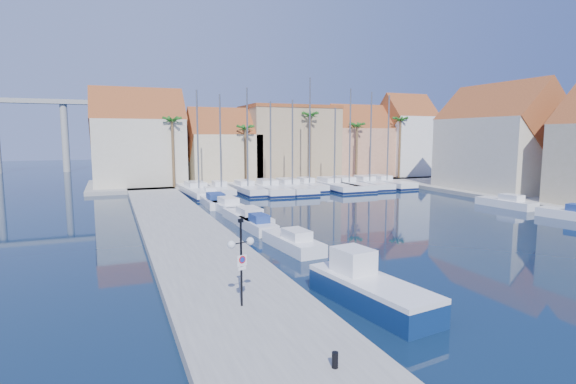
# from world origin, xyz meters

# --- Properties ---
(ground) EXTENTS (260.00, 260.00, 0.00)m
(ground) POSITION_xyz_m (0.00, 0.00, 0.00)
(ground) COLOR black
(ground) RESTS_ON ground
(quay_west) EXTENTS (6.00, 77.00, 0.50)m
(quay_west) POSITION_xyz_m (-9.00, 13.50, 0.25)
(quay_west) COLOR gray
(quay_west) RESTS_ON ground
(shore_north) EXTENTS (54.00, 16.00, 0.50)m
(shore_north) POSITION_xyz_m (10.00, 48.00, 0.25)
(shore_north) COLOR gray
(shore_north) RESTS_ON ground
(shore_east) EXTENTS (12.00, 60.00, 0.50)m
(shore_east) POSITION_xyz_m (32.00, 15.00, 0.25)
(shore_east) COLOR gray
(shore_east) RESTS_ON ground
(lamp_post) EXTENTS (1.18, 0.61, 3.62)m
(lamp_post) POSITION_xyz_m (-9.17, -2.22, 2.88)
(lamp_post) COLOR black
(lamp_post) RESTS_ON quay_west
(bollard) EXTENTS (0.20, 0.20, 0.49)m
(bollard) POSITION_xyz_m (-7.93, -8.00, 0.75)
(bollard) COLOR black
(bollard) RESTS_ON quay_west
(fishing_boat) EXTENTS (3.12, 6.83, 2.30)m
(fishing_boat) POSITION_xyz_m (-3.63, -2.97, 0.77)
(fishing_boat) COLOR navy
(fishing_boat) RESTS_ON ground
(motorboat_west_0) EXTENTS (2.34, 5.93, 1.40)m
(motorboat_west_0) POSITION_xyz_m (-3.01, 7.24, 0.51)
(motorboat_west_0) COLOR white
(motorboat_west_0) RESTS_ON ground
(motorboat_west_1) EXTENTS (1.92, 5.21, 1.40)m
(motorboat_west_1) POSITION_xyz_m (-3.47, 13.47, 0.51)
(motorboat_west_1) COLOR white
(motorboat_west_1) RESTS_ON ground
(motorboat_west_2) EXTENTS (2.60, 7.29, 1.40)m
(motorboat_west_2) POSITION_xyz_m (-3.23, 16.99, 0.51)
(motorboat_west_2) COLOR white
(motorboat_west_2) RESTS_ON ground
(motorboat_west_3) EXTENTS (2.65, 6.88, 1.40)m
(motorboat_west_3) POSITION_xyz_m (-3.37, 23.66, 0.51)
(motorboat_west_3) COLOR white
(motorboat_west_3) RESTS_ON ground
(motorboat_west_4) EXTENTS (2.43, 7.15, 1.40)m
(motorboat_west_4) POSITION_xyz_m (-3.76, 27.32, 0.51)
(motorboat_west_4) COLOR white
(motorboat_west_4) RESTS_ON ground
(motorboat_west_5) EXTENTS (1.86, 5.36, 1.40)m
(motorboat_west_5) POSITION_xyz_m (-3.17, 32.71, 0.51)
(motorboat_west_5) COLOR white
(motorboat_west_5) RESTS_ON ground
(motorboat_east_0) EXTENTS (3.03, 6.00, 1.40)m
(motorboat_east_0) POSITION_xyz_m (24.02, 7.68, 0.51)
(motorboat_east_0) COLOR white
(motorboat_east_0) RESTS_ON ground
(motorboat_east_1) EXTENTS (2.58, 6.25, 1.40)m
(motorboat_east_1) POSITION_xyz_m (24.01, 14.95, 0.51)
(motorboat_east_1) COLOR white
(motorboat_east_1) RESTS_ON ground
(sailboat_0) EXTENTS (3.80, 11.95, 12.78)m
(sailboat_0) POSITION_xyz_m (-3.93, 36.08, 0.57)
(sailboat_0) COLOR white
(sailboat_0) RESTS_ON ground
(sailboat_1) EXTENTS (2.45, 8.46, 12.38)m
(sailboat_1) POSITION_xyz_m (-1.01, 36.20, 0.61)
(sailboat_1) COLOR white
(sailboat_1) RESTS_ON ground
(sailboat_2) EXTENTS (3.07, 10.17, 13.24)m
(sailboat_2) POSITION_xyz_m (2.26, 35.79, 0.59)
(sailboat_2) COLOR white
(sailboat_2) RESTS_ON ground
(sailboat_3) EXTENTS (3.91, 12.05, 11.63)m
(sailboat_3) POSITION_xyz_m (5.26, 35.47, 0.55)
(sailboat_3) COLOR white
(sailboat_3) RESTS_ON ground
(sailboat_4) EXTENTS (3.39, 12.05, 11.93)m
(sailboat_4) POSITION_xyz_m (8.27, 35.58, 0.56)
(sailboat_4) COLOR white
(sailboat_4) RESTS_ON ground
(sailboat_5) EXTENTS (2.70, 9.11, 14.95)m
(sailboat_5) POSITION_xyz_m (11.19, 36.42, 0.64)
(sailboat_5) COLOR white
(sailboat_5) RESTS_ON ground
(sailboat_6) EXTENTS (3.12, 11.47, 11.01)m
(sailboat_6) POSITION_xyz_m (14.27, 35.24, 0.55)
(sailboat_6) COLOR white
(sailboat_6) RESTS_ON ground
(sailboat_7) EXTENTS (3.92, 12.02, 13.62)m
(sailboat_7) POSITION_xyz_m (16.77, 35.54, 0.57)
(sailboat_7) COLOR white
(sailboat_7) RESTS_ON ground
(sailboat_8) EXTENTS (3.77, 11.04, 13.30)m
(sailboat_8) POSITION_xyz_m (20.10, 35.53, 0.58)
(sailboat_8) COLOR white
(sailboat_8) RESTS_ON ground
(sailboat_9) EXTENTS (3.42, 11.43, 12.97)m
(sailboat_9) POSITION_xyz_m (23.01, 35.74, 0.57)
(sailboat_9) COLOR white
(sailboat_9) RESTS_ON ground
(building_0) EXTENTS (12.30, 9.00, 13.50)m
(building_0) POSITION_xyz_m (-10.00, 47.00, 6.52)
(building_0) COLOR beige
(building_0) RESTS_ON shore_north
(building_1) EXTENTS (10.30, 8.00, 11.00)m
(building_1) POSITION_xyz_m (2.00, 47.00, 5.30)
(building_1) COLOR #C7B78C
(building_1) RESTS_ON shore_north
(building_2) EXTENTS (14.20, 10.20, 11.50)m
(building_2) POSITION_xyz_m (13.00, 48.00, 6.26)
(building_2) COLOR tan
(building_2) RESTS_ON shore_north
(building_3) EXTENTS (10.30, 8.00, 12.00)m
(building_3) POSITION_xyz_m (25.00, 47.00, 5.86)
(building_3) COLOR tan
(building_3) RESTS_ON shore_north
(building_4) EXTENTS (8.30, 8.00, 14.00)m
(building_4) POSITION_xyz_m (34.00, 46.00, 6.97)
(building_4) COLOR white
(building_4) RESTS_ON shore_north
(building_6) EXTENTS (9.00, 14.30, 13.50)m
(building_6) POSITION_xyz_m (32.00, 24.00, 6.52)
(building_6) COLOR beige
(building_6) RESTS_ON shore_east
(palm_0) EXTENTS (2.60, 2.60, 10.15)m
(palm_0) POSITION_xyz_m (-6.00, 42.00, 9.08)
(palm_0) COLOR brown
(palm_0) RESTS_ON shore_north
(palm_1) EXTENTS (2.60, 2.60, 9.15)m
(palm_1) POSITION_xyz_m (4.00, 42.00, 8.14)
(palm_1) COLOR brown
(palm_1) RESTS_ON shore_north
(palm_2) EXTENTS (2.60, 2.60, 11.15)m
(palm_2) POSITION_xyz_m (14.00, 42.00, 10.02)
(palm_2) COLOR brown
(palm_2) RESTS_ON shore_north
(palm_3) EXTENTS (2.60, 2.60, 9.65)m
(palm_3) POSITION_xyz_m (22.00, 42.00, 8.61)
(palm_3) COLOR brown
(palm_3) RESTS_ON shore_north
(palm_4) EXTENTS (2.60, 2.60, 10.65)m
(palm_4) POSITION_xyz_m (30.00, 42.00, 9.55)
(palm_4) COLOR brown
(palm_4) RESTS_ON shore_north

